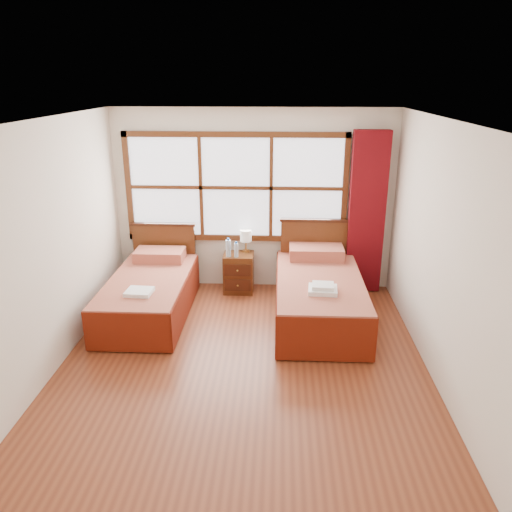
{
  "coord_description": "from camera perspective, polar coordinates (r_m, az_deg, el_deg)",
  "views": [
    {
      "loc": [
        0.37,
        -4.76,
        2.97
      ],
      "look_at": [
        0.11,
        0.7,
        1.01
      ],
      "focal_mm": 35.0,
      "sensor_mm": 36.0,
      "label": 1
    }
  ],
  "objects": [
    {
      "name": "bed_left",
      "position": [
        6.74,
        -12.01,
        -4.09
      ],
      "size": [
        1.01,
        2.03,
        0.98
      ],
      "color": "#36170B",
      "rests_on": "floor"
    },
    {
      "name": "towels_left",
      "position": [
        6.16,
        -13.2,
        -4.01
      ],
      "size": [
        0.33,
        0.29,
        0.05
      ],
      "rotation": [
        0.0,
        0.0,
        -0.07
      ],
      "color": "white",
      "rests_on": "bed_left"
    },
    {
      "name": "wall_left",
      "position": [
        5.57,
        -22.58,
        0.71
      ],
      "size": [
        0.0,
        4.5,
        4.5
      ],
      "primitive_type": "plane",
      "rotation": [
        1.57,
        0.0,
        1.57
      ],
      "color": "silver",
      "rests_on": "floor"
    },
    {
      "name": "lamp",
      "position": [
        7.24,
        -1.16,
        2.26
      ],
      "size": [
        0.17,
        0.17,
        0.33
      ],
      "color": "gold",
      "rests_on": "nightstand"
    },
    {
      "name": "bed_right",
      "position": [
        6.54,
        7.18,
        -4.32
      ],
      "size": [
        1.1,
        2.13,
        1.07
      ],
      "color": "#36170B",
      "rests_on": "floor"
    },
    {
      "name": "wall_back",
      "position": [
        7.21,
        -0.27,
        6.31
      ],
      "size": [
        4.0,
        0.0,
        4.0
      ],
      "primitive_type": "plane",
      "rotation": [
        1.57,
        0.0,
        0.0
      ],
      "color": "silver",
      "rests_on": "floor"
    },
    {
      "name": "window",
      "position": [
        7.15,
        -2.31,
        7.82
      ],
      "size": [
        3.16,
        0.06,
        1.56
      ],
      "color": "white",
      "rests_on": "wall_back"
    },
    {
      "name": "floor",
      "position": [
        5.62,
        -1.48,
        -12.2
      ],
      "size": [
        4.5,
        4.5,
        0.0
      ],
      "primitive_type": "plane",
      "color": "brown",
      "rests_on": "ground"
    },
    {
      "name": "curtain",
      "position": [
        7.21,
        12.53,
        4.76
      ],
      "size": [
        0.5,
        0.16,
        2.3
      ],
      "primitive_type": "cube",
      "color": "#650A10",
      "rests_on": "wall_back"
    },
    {
      "name": "ceiling",
      "position": [
        4.79,
        -1.76,
        15.27
      ],
      "size": [
        4.5,
        4.5,
        0.0
      ],
      "primitive_type": "plane",
      "rotation": [
        3.14,
        0.0,
        0.0
      ],
      "color": "white",
      "rests_on": "wall_back"
    },
    {
      "name": "bottle_far",
      "position": [
        7.05,
        -2.28,
        0.7
      ],
      "size": [
        0.06,
        0.06,
        0.23
      ],
      "color": "#ACC9DD",
      "rests_on": "nightstand"
    },
    {
      "name": "nightstand",
      "position": [
        7.29,
        -1.99,
        -1.92
      ],
      "size": [
        0.43,
        0.43,
        0.57
      ],
      "color": "#502811",
      "rests_on": "floor"
    },
    {
      "name": "towels_right",
      "position": [
        5.97,
        7.64,
        -3.71
      ],
      "size": [
        0.36,
        0.32,
        0.1
      ],
      "rotation": [
        0.0,
        0.0,
        -0.08
      ],
      "color": "white",
      "rests_on": "bed_right"
    },
    {
      "name": "bottle_near",
      "position": [
        7.07,
        -3.18,
        0.91
      ],
      "size": [
        0.07,
        0.07,
        0.28
      ],
      "color": "#ACC9DD",
      "rests_on": "nightstand"
    },
    {
      "name": "wall_right",
      "position": [
        5.3,
        20.5,
        0.04
      ],
      "size": [
        0.0,
        4.5,
        4.5
      ],
      "primitive_type": "plane",
      "rotation": [
        1.57,
        0.0,
        -1.57
      ],
      "color": "silver",
      "rests_on": "floor"
    }
  ]
}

